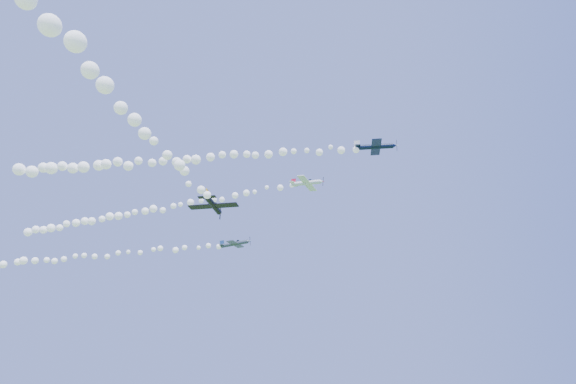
% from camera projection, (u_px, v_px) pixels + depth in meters
% --- Properties ---
extents(plane_white, '(7.84, 8.33, 2.97)m').
position_uv_depth(plane_white, '(307.00, 183.00, 105.33)').
color(plane_white, white).
extents(smoke_trail_white, '(81.03, 22.26, 3.25)m').
position_uv_depth(smoke_trail_white, '(144.00, 212.00, 121.20)').
color(smoke_trail_white, white).
extents(plane_navy, '(7.84, 8.15, 2.43)m').
position_uv_depth(plane_navy, '(376.00, 147.00, 86.22)').
color(plane_navy, black).
extents(smoke_trail_navy, '(68.09, 4.72, 3.04)m').
position_uv_depth(smoke_trail_navy, '(180.00, 160.00, 90.59)').
color(smoke_trail_navy, white).
extents(plane_grey, '(7.61, 7.91, 2.14)m').
position_uv_depth(plane_grey, '(235.00, 244.00, 109.27)').
color(plane_grey, '#3A4254').
extents(smoke_trail_grey, '(81.84, 9.96, 3.33)m').
position_uv_depth(smoke_trail_grey, '(71.00, 258.00, 119.07)').
color(smoke_trail_grey, white).
extents(plane_black, '(7.85, 7.52, 2.46)m').
position_uv_depth(plane_black, '(213.00, 205.00, 74.94)').
color(plane_black, black).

